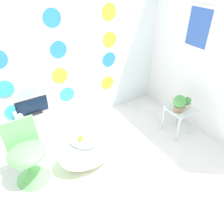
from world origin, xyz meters
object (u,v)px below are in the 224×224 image
Objects in this scene: vase at (21,120)px; bathtub at (87,149)px; potted_plant_left at (179,103)px; chair at (30,162)px; tv at (33,107)px; potted_plant_right at (187,103)px.

bathtub is at bearing -44.99° from vase.
vase is 0.59× the size of potted_plant_left.
bathtub is 3.06× the size of potted_plant_left.
vase is (0.08, 0.48, 0.32)m from chair.
potted_plant_left is at bearing -9.08° from chair.
chair reaches higher than tv.
chair is at bearing 170.92° from potted_plant_left.
tv is at bearing 154.70° from potted_plant_right.
vase is at bearing 79.98° from chair.
chair is 0.78m from tv.
tv reaches higher than potted_plant_left.
tv is at bearing 152.68° from potted_plant_left.
vase reaches higher than bathtub.
potted_plant_right reaches higher than bathtub.
potted_plant_left reaches higher than vase.
potted_plant_left is at bearing -27.32° from tv.
potted_plant_left is 1.47× the size of potted_plant_right.
vase is 0.86× the size of potted_plant_right.
bathtub is 1.85× the size of tv.
tv is 2.81× the size of vase.
bathtub is at bearing -61.20° from tv.
bathtub is 0.97m from tv.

